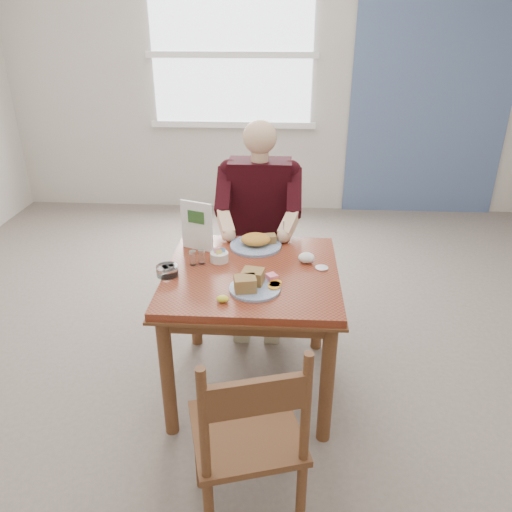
# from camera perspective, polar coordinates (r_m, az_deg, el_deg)

# --- Properties ---
(floor) EXTENTS (6.00, 6.00, 0.00)m
(floor) POSITION_cam_1_polar(r_m,az_deg,el_deg) (3.03, -0.44, -14.38)
(floor) COLOR #61564E
(floor) RESTS_ON ground
(wall_back) EXTENTS (5.50, 0.00, 5.50)m
(wall_back) POSITION_cam_1_polar(r_m,az_deg,el_deg) (5.34, 1.84, 19.87)
(wall_back) COLOR beige
(wall_back) RESTS_ON ground
(accent_panel) EXTENTS (1.60, 0.02, 2.80)m
(accent_panel) POSITION_cam_1_polar(r_m,az_deg,el_deg) (5.51, 19.69, 18.67)
(accent_panel) COLOR #4A5F89
(accent_panel) RESTS_ON ground
(lemon_wedge) EXTENTS (0.07, 0.06, 0.03)m
(lemon_wedge) POSITION_cam_1_polar(r_m,az_deg,el_deg) (2.33, -3.83, -4.90)
(lemon_wedge) COLOR yellow
(lemon_wedge) RESTS_ON table
(napkin) EXTENTS (0.11, 0.10, 0.06)m
(napkin) POSITION_cam_1_polar(r_m,az_deg,el_deg) (2.69, 5.80, -0.19)
(napkin) COLOR white
(napkin) RESTS_ON table
(metal_dish) EXTENTS (0.08, 0.08, 0.01)m
(metal_dish) POSITION_cam_1_polar(r_m,az_deg,el_deg) (2.65, 7.51, -1.38)
(metal_dish) COLOR silver
(metal_dish) RESTS_ON table
(window) EXTENTS (1.72, 0.04, 1.42)m
(window) POSITION_cam_1_polar(r_m,az_deg,el_deg) (5.32, -2.79, 22.00)
(window) COLOR white
(window) RESTS_ON wall_back
(table) EXTENTS (0.92, 0.92, 0.75)m
(table) POSITION_cam_1_polar(r_m,az_deg,el_deg) (2.66, -0.49, -3.82)
(table) COLOR brown
(table) RESTS_ON ground
(chair_far) EXTENTS (0.42, 0.42, 0.95)m
(chair_far) POSITION_cam_1_polar(r_m,az_deg,el_deg) (3.44, 0.44, 0.43)
(chair_far) COLOR brown
(chair_far) RESTS_ON ground
(chair_near) EXTENTS (0.52, 0.52, 0.95)m
(chair_near) POSITION_cam_1_polar(r_m,az_deg,el_deg) (2.06, -0.86, -20.11)
(chair_near) COLOR brown
(chair_near) RESTS_ON ground
(diner) EXTENTS (0.53, 0.56, 1.39)m
(diner) POSITION_cam_1_polar(r_m,az_deg,el_deg) (3.23, 0.37, 5.08)
(diner) COLOR tan
(diner) RESTS_ON chair_far
(near_plate) EXTENTS (0.27, 0.27, 0.08)m
(near_plate) POSITION_cam_1_polar(r_m,az_deg,el_deg) (2.42, -0.36, -3.15)
(near_plate) COLOR white
(near_plate) RESTS_ON table
(far_plate) EXTENTS (0.35, 0.35, 0.08)m
(far_plate) POSITION_cam_1_polar(r_m,az_deg,el_deg) (2.86, 0.07, 1.61)
(far_plate) COLOR white
(far_plate) RESTS_ON table
(caddy) EXTENTS (0.11, 0.11, 0.07)m
(caddy) POSITION_cam_1_polar(r_m,az_deg,el_deg) (2.70, -4.21, -0.08)
(caddy) COLOR white
(caddy) RESTS_ON table
(shakers) EXTENTS (0.09, 0.07, 0.08)m
(shakers) POSITION_cam_1_polar(r_m,az_deg,el_deg) (2.68, -6.73, -0.14)
(shakers) COLOR white
(shakers) RESTS_ON table
(creamer) EXTENTS (0.12, 0.12, 0.05)m
(creamer) POSITION_cam_1_polar(r_m,az_deg,el_deg) (2.59, -10.11, -1.64)
(creamer) COLOR white
(creamer) RESTS_ON table
(menu) EXTENTS (0.19, 0.08, 0.28)m
(menu) POSITION_cam_1_polar(r_m,az_deg,el_deg) (2.81, -6.79, 3.46)
(menu) COLOR white
(menu) RESTS_ON table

